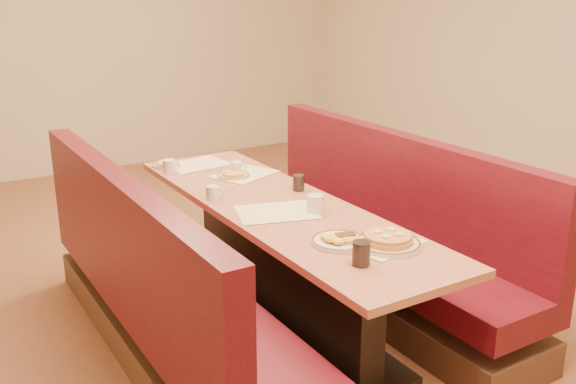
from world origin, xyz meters
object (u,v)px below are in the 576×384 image
coffee_mug_c (237,168)px  soda_tumbler_mid (299,183)px  soda_tumbler_near (361,254)px  booth_left (159,298)px  coffee_mug_a (316,203)px  coffee_mug_b (213,193)px  diner_table (279,265)px  pancake_plate (388,241)px  booth_right (377,243)px  coffee_mug_d (170,166)px  eggs_plate (339,240)px

coffee_mug_c → soda_tumbler_mid: bearing=-54.4°
coffee_mug_c → soda_tumbler_near: (-0.20, -1.58, 0.01)m
booth_left → soda_tumbler_near: (0.62, -0.90, 0.44)m
soda_tumbler_near → coffee_mug_a: bearing=72.1°
coffee_mug_b → diner_table: bearing=-30.3°
diner_table → coffee_mug_a: 0.49m
pancake_plate → soda_tumbler_mid: 0.96m
booth_right → coffee_mug_b: size_ratio=23.08×
coffee_mug_b → soda_tumbler_near: bearing=-68.7°
booth_right → coffee_mug_d: 1.44m
coffee_mug_d → diner_table: bearing=-64.1°
coffee_mug_a → coffee_mug_b: coffee_mug_a is taller
coffee_mug_a → coffee_mug_c: (-0.02, 0.89, -0.01)m
eggs_plate → coffee_mug_c: (0.14, 1.33, 0.03)m
eggs_plate → coffee_mug_c: coffee_mug_c is taller
booth_right → coffee_mug_d: bearing=137.3°
diner_table → coffee_mug_b: bearing=136.2°
coffee_mug_b → coffee_mug_c: (0.36, 0.41, 0.00)m
coffee_mug_a → pancake_plate: bearing=-108.9°
pancake_plate → coffee_mug_c: coffee_mug_c is taller
pancake_plate → coffee_mug_b: coffee_mug_b is taller
booth_left → coffee_mug_c: bearing=39.5°
diner_table → booth_right: 0.73m
soda_tumbler_near → soda_tumbler_mid: 1.12m
coffee_mug_a → soda_tumbler_mid: 0.40m
pancake_plate → soda_tumbler_mid: size_ratio=3.28×
eggs_plate → coffee_mug_c: size_ratio=2.55×
diner_table → eggs_plate: 0.76m
booth_left → soda_tumbler_mid: (0.97, 0.16, 0.44)m
diner_table → soda_tumbler_near: soda_tumbler_near is taller
diner_table → booth_left: size_ratio=1.00×
coffee_mug_b → soda_tumbler_mid: 0.52m
soda_tumbler_near → pancake_plate: bearing=23.9°
soda_tumbler_near → soda_tumbler_mid: (0.35, 1.06, -0.01)m
coffee_mug_c → eggs_plate: bearing=-76.6°
booth_left → pancake_plate: size_ratio=7.88×
booth_left → coffee_mug_b: booth_left is taller
coffee_mug_b → coffee_mug_c: bearing=61.9°
booth_left → coffee_mug_b: size_ratio=23.08×
soda_tumbler_mid → diner_table: bearing=-146.1°
pancake_plate → coffee_mug_a: coffee_mug_a is taller
eggs_plate → soda_tumbler_near: (-0.06, -0.25, 0.04)m
booth_left → coffee_mug_c: 1.14m
eggs_plate → booth_left: bearing=136.1°
booth_left → coffee_mug_a: 0.97m
eggs_plate → coffee_mug_c: bearing=84.0°
booth_left → booth_right: same height
soda_tumbler_near → diner_table: bearing=82.6°
pancake_plate → booth_left: bearing=137.1°
booth_right → soda_tumbler_near: size_ratio=22.58×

